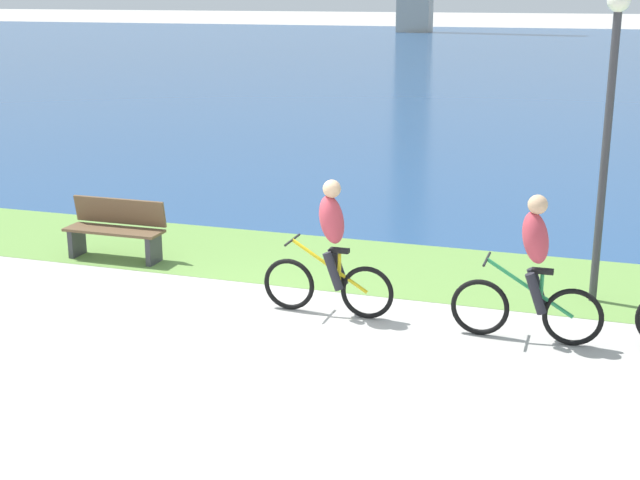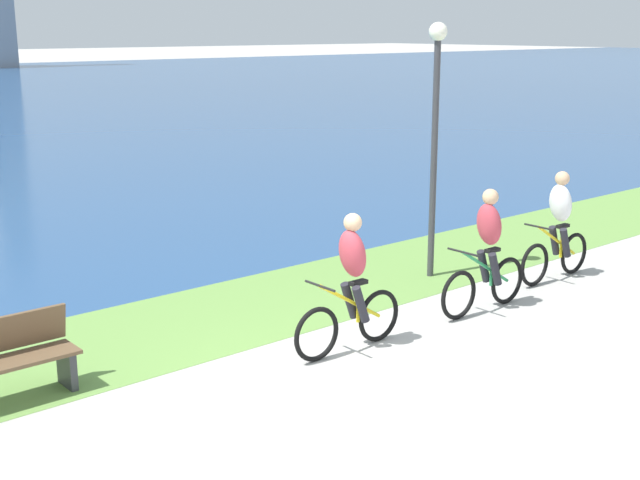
{
  "view_description": "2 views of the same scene",
  "coord_description": "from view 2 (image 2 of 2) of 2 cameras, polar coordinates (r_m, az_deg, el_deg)",
  "views": [
    {
      "loc": [
        3.72,
        -8.76,
        3.89
      ],
      "look_at": [
        0.43,
        1.31,
        0.88
      ],
      "focal_mm": 49.58,
      "sensor_mm": 36.0,
      "label": 1
    },
    {
      "loc": [
        -5.88,
        -6.03,
        3.82
      ],
      "look_at": [
        0.6,
        1.62,
        1.29
      ],
      "focal_mm": 47.28,
      "sensor_mm": 36.0,
      "label": 2
    }
  ],
  "objects": [
    {
      "name": "cyclist_lead",
      "position": [
        10.09,
        2.12,
        -2.99
      ],
      "size": [
        1.68,
        0.52,
        1.71
      ],
      "color": "black",
      "rests_on": "ground"
    },
    {
      "name": "bench_near_path",
      "position": [
        9.44,
        -20.64,
        -7.69
      ],
      "size": [
        1.5,
        0.47,
        0.9
      ],
      "color": "brown",
      "rests_on": "ground"
    },
    {
      "name": "ground_plane",
      "position": [
        9.24,
        3.71,
        -10.26
      ],
      "size": [
        300.0,
        300.0,
        0.0
      ],
      "primitive_type": "plane",
      "color": "#B2AFA8"
    },
    {
      "name": "grass_strip_bayside",
      "position": [
        11.56,
        -7.29,
        -5.21
      ],
      "size": [
        120.0,
        2.56,
        0.01
      ],
      "primitive_type": "cube",
      "color": "#6B9947",
      "rests_on": "ground"
    },
    {
      "name": "lamppost_tall",
      "position": [
        12.98,
        7.82,
        8.46
      ],
      "size": [
        0.28,
        0.28,
        3.9
      ],
      "color": "#38383D",
      "rests_on": "ground"
    },
    {
      "name": "cyclist_distant_rear",
      "position": [
        13.48,
        15.83,
        0.87
      ],
      "size": [
        1.7,
        0.52,
        1.7
      ],
      "color": "black",
      "rests_on": "ground"
    },
    {
      "name": "cyclist_trailing",
      "position": [
        11.73,
        11.23,
        -0.79
      ],
      "size": [
        1.72,
        0.52,
        1.72
      ],
      "color": "black",
      "rests_on": "ground"
    }
  ]
}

